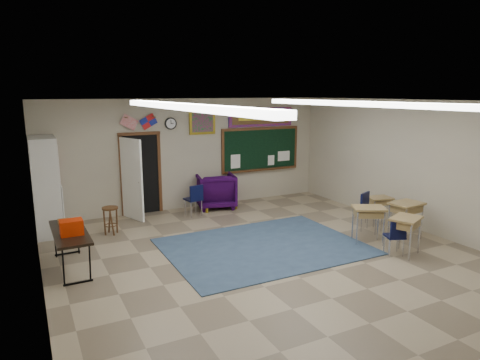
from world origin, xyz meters
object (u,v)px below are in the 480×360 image
wingback_armchair (215,191)px  folding_table (71,248)px  wooden_stool (111,220)px  student_desk_front_right (379,209)px  student_desk_front_left (368,223)px

wingback_armchair → folding_table: size_ratio=0.61×
folding_table → wooden_stool: 1.93m
student_desk_front_right → wingback_armchair: bearing=142.1°
folding_table → wooden_stool: bearing=57.7°
student_desk_front_left → wooden_stool: student_desk_front_left is taller
wooden_stool → folding_table: bearing=-121.4°
wingback_armchair → wooden_stool: bearing=32.0°
student_desk_front_left → wooden_stool: (-4.77, 3.08, -0.12)m
student_desk_front_right → folding_table: folding_table is taller
student_desk_front_right → wooden_stool: 6.34m
student_desk_front_left → wooden_stool: bearing=175.5°
student_desk_front_left → folding_table: bearing=-165.7°
wooden_stool → student_desk_front_left: bearing=-32.8°
wingback_armchair → wooden_stool: 3.22m
student_desk_front_left → student_desk_front_right: size_ratio=1.20×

